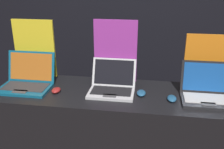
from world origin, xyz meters
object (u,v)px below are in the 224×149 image
mouse_middle (141,93)px  promo_stand_middle (115,54)px  laptop_back (206,91)px  mouse_back (172,98)px  laptop_middle (112,85)px  promo_stand_front (35,51)px  mouse_front (56,90)px  promo_stand_back (204,64)px  laptop_front (27,80)px

mouse_middle → promo_stand_middle: (-0.23, 0.20, 0.24)m
laptop_back → mouse_back: (-0.24, -0.06, -0.05)m
laptop_middle → promo_stand_middle: size_ratio=0.66×
promo_stand_front → laptop_back: bearing=-8.5°
mouse_front → laptop_middle: bearing=11.2°
laptop_middle → mouse_back: size_ratio=3.23×
promo_stand_front → promo_stand_middle: bearing=-0.4°
laptop_middle → laptop_back: (0.70, -0.03, 0.01)m
mouse_back → promo_stand_front: bearing=166.8°
promo_stand_front → laptop_back: 1.42m
mouse_front → mouse_middle: size_ratio=0.89×
laptop_back → mouse_back: laptop_back is taller
laptop_middle → laptop_back: 0.70m
mouse_middle → promo_stand_middle: promo_stand_middle is taller
promo_stand_back → promo_stand_middle: bearing=179.1°
promo_stand_front → mouse_front: bearing=-44.8°
laptop_front → laptop_back: (1.39, -0.01, -0.00)m
laptop_back → promo_stand_back: (-0.00, 0.19, 0.15)m
promo_stand_front → laptop_middle: (0.69, -0.18, -0.19)m
laptop_front → promo_stand_back: (1.39, 0.18, 0.15)m
promo_stand_middle → mouse_back: (0.45, -0.26, -0.24)m
laptop_front → mouse_back: (1.15, -0.07, -0.05)m
promo_stand_middle → promo_stand_back: bearing=-0.9°
promo_stand_front → laptop_middle: size_ratio=1.48×
mouse_middle → promo_stand_back: promo_stand_back is taller
mouse_front → mouse_back: bearing=-0.4°
mouse_front → mouse_back: mouse_front is taller
laptop_front → laptop_middle: laptop_front is taller
mouse_front → mouse_middle: mouse_front is taller
mouse_back → promo_stand_back: 0.40m
laptop_front → mouse_middle: (0.92, -0.01, -0.05)m
mouse_back → laptop_middle: bearing=168.6°
promo_stand_front → mouse_back: 1.20m
mouse_front → promo_stand_front: promo_stand_front is taller
mouse_front → mouse_middle: (0.66, 0.05, -0.00)m
laptop_middle → laptop_back: bearing=-2.5°
laptop_middle → promo_stand_middle: promo_stand_middle is taller
laptop_front → mouse_front: laptop_front is taller
promo_stand_front → mouse_middle: promo_stand_front is taller
laptop_middle → mouse_back: bearing=-11.4°
mouse_middle → promo_stand_back: bearing=22.4°
mouse_middle → mouse_front: bearing=-175.4°
promo_stand_front → laptop_middle: 0.74m
mouse_middle → mouse_back: size_ratio=1.02×
mouse_front → promo_stand_front: size_ratio=0.19×
mouse_back → promo_stand_back: size_ratio=0.24×
laptop_middle → mouse_middle: size_ratio=3.17×
promo_stand_front → mouse_back: promo_stand_front is taller
laptop_front → mouse_middle: 0.92m
laptop_middle → mouse_middle: (0.23, -0.03, -0.04)m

